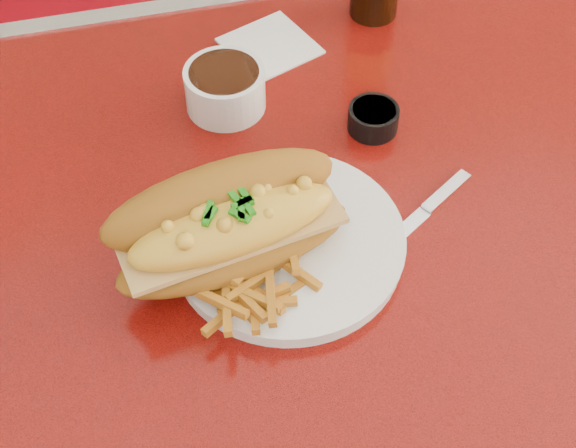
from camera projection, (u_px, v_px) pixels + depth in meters
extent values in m
cube|color=red|center=(266.00, 234.00, 0.87)|extent=(1.20, 0.80, 0.04)
cube|color=white|center=(200.00, 14.00, 1.11)|extent=(1.22, 0.03, 0.04)
cylinder|color=white|center=(272.00, 393.00, 1.17)|extent=(0.09, 0.09, 0.72)
cube|color=maroon|center=(189.00, 109.00, 1.75)|extent=(1.20, 0.50, 0.45)
cylinder|color=silver|center=(288.00, 243.00, 0.83)|extent=(0.25, 0.25, 0.02)
cylinder|color=silver|center=(288.00, 238.00, 0.82)|extent=(0.25, 0.25, 0.00)
ellipsoid|color=#975E18|center=(235.00, 247.00, 0.79)|extent=(0.25, 0.12, 0.05)
cube|color=tan|center=(233.00, 234.00, 0.77)|extent=(0.23, 0.10, 0.01)
ellipsoid|color=gold|center=(233.00, 226.00, 0.76)|extent=(0.22, 0.10, 0.05)
ellipsoid|color=#975E18|center=(220.00, 199.00, 0.78)|extent=(0.25, 0.13, 0.09)
cube|color=silver|center=(234.00, 257.00, 0.81)|extent=(0.03, 0.10, 0.00)
cube|color=silver|center=(208.00, 215.00, 0.84)|extent=(0.02, 0.03, 0.00)
cylinder|color=silver|center=(225.00, 89.00, 0.95)|extent=(0.12, 0.12, 0.05)
cylinder|color=black|center=(224.00, 74.00, 0.93)|extent=(0.11, 0.11, 0.01)
cylinder|color=black|center=(373.00, 119.00, 0.94)|extent=(0.07, 0.07, 0.03)
cylinder|color=#DC7C50|center=(374.00, 111.00, 0.93)|extent=(0.06, 0.06, 0.01)
cube|color=silver|center=(388.00, 245.00, 0.84)|extent=(0.12, 0.08, 0.00)
cube|color=silver|center=(446.00, 192.00, 0.88)|extent=(0.07, 0.05, 0.01)
cube|color=white|center=(270.00, 46.00, 1.04)|extent=(0.13, 0.13, 0.00)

